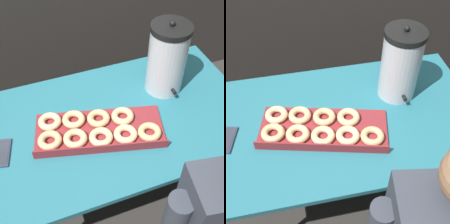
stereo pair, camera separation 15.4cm
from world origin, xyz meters
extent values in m
plane|color=#2D2B28|center=(0.00, 0.00, 0.00)|extent=(12.00, 12.00, 0.00)
cube|color=#236675|center=(0.00, 0.00, 0.73)|extent=(1.40, 0.84, 0.03)
cylinder|color=#ADADB2|center=(-0.66, 0.37, 0.36)|extent=(0.03, 0.03, 0.72)
cylinder|color=#ADADB2|center=(0.66, 0.37, 0.36)|extent=(0.03, 0.03, 0.72)
cube|color=maroon|center=(-0.12, -0.05, 0.75)|extent=(0.67, 0.41, 0.02)
cube|color=maroon|center=(-0.15, -0.17, 0.78)|extent=(0.61, 0.16, 0.04)
torus|color=tan|center=(-0.36, -0.04, 0.78)|extent=(0.16, 0.16, 0.03)
torus|color=#DEB07D|center=(-0.25, -0.08, 0.78)|extent=(0.12, 0.12, 0.03)
torus|color=#E5B885|center=(-0.13, -0.11, 0.78)|extent=(0.16, 0.16, 0.03)
torus|color=#E9BB88|center=(-0.02, -0.13, 0.78)|extent=(0.12, 0.12, 0.03)
torus|color=tan|center=(0.10, -0.16, 0.78)|extent=(0.12, 0.12, 0.03)
torus|color=#E8BA87|center=(-0.34, 0.07, 0.78)|extent=(0.16, 0.16, 0.03)
torus|color=tan|center=(-0.22, 0.04, 0.78)|extent=(0.15, 0.15, 0.03)
torus|color=tan|center=(-0.10, 0.01, 0.78)|extent=(0.13, 0.13, 0.03)
torus|color=#DBAE7B|center=(0.01, -0.02, 0.78)|extent=(0.14, 0.14, 0.03)
cylinder|color=#B7B7BC|center=(0.32, 0.14, 0.93)|extent=(0.20, 0.20, 0.36)
cylinder|color=black|center=(0.32, 0.14, 1.12)|extent=(0.21, 0.21, 0.03)
sphere|color=black|center=(0.32, 0.14, 1.15)|extent=(0.03, 0.03, 0.03)
cylinder|color=black|center=(0.32, 0.03, 0.81)|extent=(0.02, 0.05, 0.02)
cube|color=#2D334C|center=(-0.58, -0.02, 0.75)|extent=(0.10, 0.17, 0.01)
cube|color=#2D333D|center=(-0.58, -0.02, 0.75)|extent=(0.09, 0.15, 0.00)
camera|label=1|loc=(-0.40, -0.98, 1.94)|focal=50.00mm
camera|label=2|loc=(-0.25, -1.03, 1.94)|focal=50.00mm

